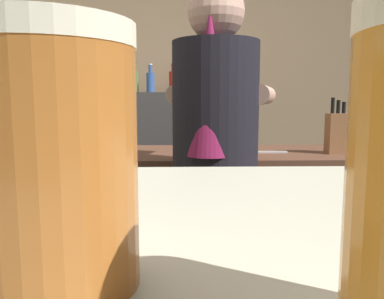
{
  "coord_description": "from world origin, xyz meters",
  "views": [
    {
      "loc": [
        0.04,
        -1.3,
        1.18
      ],
      "look_at": [
        0.06,
        -0.75,
        1.11
      ],
      "focal_mm": 36.1,
      "sensor_mm": 36.0,
      "label": 1
    }
  ],
  "objects_px": {
    "bottle_soy": "(173,81)",
    "mixing_bowl": "(93,148)",
    "bottle_hot_sauce": "(135,81)",
    "bottle_vinegar": "(207,83)",
    "chefs_knife": "(263,152)",
    "pint_glass_near": "(52,159)",
    "knife_block": "(337,133)",
    "bartender": "(215,161)",
    "bottle_olive_oil": "(150,82)"
  },
  "relations": [
    {
      "from": "bottle_soy",
      "to": "mixing_bowl",
      "type": "bearing_deg",
      "value": -105.66
    },
    {
      "from": "bottle_hot_sauce",
      "to": "bottle_vinegar",
      "type": "distance_m",
      "value": 0.61
    },
    {
      "from": "chefs_knife",
      "to": "bottle_hot_sauce",
      "type": "relative_size",
      "value": 0.93
    },
    {
      "from": "chefs_knife",
      "to": "pint_glass_near",
      "type": "distance_m",
      "value": 1.82
    },
    {
      "from": "knife_block",
      "to": "pint_glass_near",
      "type": "xyz_separation_m",
      "value": [
        -0.84,
        -1.71,
        0.13
      ]
    },
    {
      "from": "mixing_bowl",
      "to": "pint_glass_near",
      "type": "distance_m",
      "value": 1.83
    },
    {
      "from": "mixing_bowl",
      "to": "chefs_knife",
      "type": "distance_m",
      "value": 0.87
    },
    {
      "from": "mixing_bowl",
      "to": "pint_glass_near",
      "type": "bearing_deg",
      "value": -77.59
    },
    {
      "from": "bartender",
      "to": "bottle_vinegar",
      "type": "xyz_separation_m",
      "value": [
        0.07,
        1.69,
        0.38
      ]
    },
    {
      "from": "mixing_bowl",
      "to": "chefs_knife",
      "type": "relative_size",
      "value": 0.69
    },
    {
      "from": "mixing_bowl",
      "to": "bottle_hot_sauce",
      "type": "distance_m",
      "value": 1.41
    },
    {
      "from": "mixing_bowl",
      "to": "bottle_olive_oil",
      "type": "relative_size",
      "value": 0.7
    },
    {
      "from": "bottle_olive_oil",
      "to": "pint_glass_near",
      "type": "bearing_deg",
      "value": -86.35
    },
    {
      "from": "bartender",
      "to": "pint_glass_near",
      "type": "height_order",
      "value": "bartender"
    },
    {
      "from": "bartender",
      "to": "bottle_soy",
      "type": "xyz_separation_m",
      "value": [
        -0.2,
        1.8,
        0.4
      ]
    },
    {
      "from": "knife_block",
      "to": "bottle_soy",
      "type": "height_order",
      "value": "bottle_soy"
    },
    {
      "from": "pint_glass_near",
      "to": "bottle_hot_sauce",
      "type": "bearing_deg",
      "value": 96.01
    },
    {
      "from": "bartender",
      "to": "bottle_hot_sauce",
      "type": "relative_size",
      "value": 6.29
    },
    {
      "from": "knife_block",
      "to": "pint_glass_near",
      "type": "height_order",
      "value": "pint_glass_near"
    },
    {
      "from": "mixing_bowl",
      "to": "bottle_soy",
      "type": "xyz_separation_m",
      "value": [
        0.38,
        1.36,
        0.4
      ]
    },
    {
      "from": "bartender",
      "to": "bottle_olive_oil",
      "type": "distance_m",
      "value": 1.83
    },
    {
      "from": "bartender",
      "to": "bottle_soy",
      "type": "relative_size",
      "value": 6.29
    },
    {
      "from": "knife_block",
      "to": "bottle_hot_sauce",
      "type": "bearing_deg",
      "value": 129.57
    },
    {
      "from": "knife_block",
      "to": "bottle_hot_sauce",
      "type": "xyz_separation_m",
      "value": [
        -1.17,
        1.41,
        0.32
      ]
    },
    {
      "from": "knife_block",
      "to": "bottle_soy",
      "type": "bearing_deg",
      "value": 120.81
    },
    {
      "from": "pint_glass_near",
      "to": "bottle_soy",
      "type": "distance_m",
      "value": 3.14
    },
    {
      "from": "mixing_bowl",
      "to": "pint_glass_near",
      "type": "xyz_separation_m",
      "value": [
        0.39,
        -1.77,
        0.22
      ]
    },
    {
      "from": "mixing_bowl",
      "to": "chefs_knife",
      "type": "height_order",
      "value": "mixing_bowl"
    },
    {
      "from": "bottle_hot_sauce",
      "to": "bartender",
      "type": "bearing_deg",
      "value": -73.72
    },
    {
      "from": "pint_glass_near",
      "to": "bottle_vinegar",
      "type": "height_order",
      "value": "bottle_vinegar"
    },
    {
      "from": "mixing_bowl",
      "to": "pint_glass_near",
      "type": "height_order",
      "value": "pint_glass_near"
    },
    {
      "from": "mixing_bowl",
      "to": "bottle_hot_sauce",
      "type": "height_order",
      "value": "bottle_hot_sauce"
    },
    {
      "from": "chefs_knife",
      "to": "bottle_vinegar",
      "type": "relative_size",
      "value": 1.14
    },
    {
      "from": "bottle_hot_sauce",
      "to": "bottle_soy",
      "type": "distance_m",
      "value": 0.32
    },
    {
      "from": "pint_glass_near",
      "to": "bottle_soy",
      "type": "relative_size",
      "value": 0.49
    },
    {
      "from": "pint_glass_near",
      "to": "bottle_vinegar",
      "type": "relative_size",
      "value": 0.6
    },
    {
      "from": "chefs_knife",
      "to": "bottle_vinegar",
      "type": "xyz_separation_m",
      "value": [
        -0.21,
        1.28,
        0.4
      ]
    },
    {
      "from": "bartender",
      "to": "mixing_bowl",
      "type": "height_order",
      "value": "bartender"
    },
    {
      "from": "bartender",
      "to": "knife_block",
      "type": "height_order",
      "value": "bartender"
    },
    {
      "from": "bottle_vinegar",
      "to": "chefs_knife",
      "type": "bearing_deg",
      "value": -80.82
    },
    {
      "from": "bartender",
      "to": "bottle_hot_sauce",
      "type": "distance_m",
      "value": 1.91
    },
    {
      "from": "knife_block",
      "to": "mixing_bowl",
      "type": "height_order",
      "value": "knife_block"
    },
    {
      "from": "chefs_knife",
      "to": "bottle_olive_oil",
      "type": "xyz_separation_m",
      "value": [
        -0.67,
        1.34,
        0.41
      ]
    },
    {
      "from": "bottle_olive_oil",
      "to": "bottle_soy",
      "type": "xyz_separation_m",
      "value": [
        0.19,
        0.05,
        0.01
      ]
    },
    {
      "from": "mixing_bowl",
      "to": "bottle_olive_oil",
      "type": "distance_m",
      "value": 1.38
    },
    {
      "from": "pint_glass_near",
      "to": "bottle_hot_sauce",
      "type": "relative_size",
      "value": 0.49
    },
    {
      "from": "bottle_olive_oil",
      "to": "bottle_vinegar",
      "type": "bearing_deg",
      "value": -6.53
    },
    {
      "from": "mixing_bowl",
      "to": "bottle_soy",
      "type": "bearing_deg",
      "value": 74.34
    },
    {
      "from": "mixing_bowl",
      "to": "bottle_soy",
      "type": "relative_size",
      "value": 0.64
    },
    {
      "from": "knife_block",
      "to": "mixing_bowl",
      "type": "distance_m",
      "value": 1.23
    }
  ]
}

